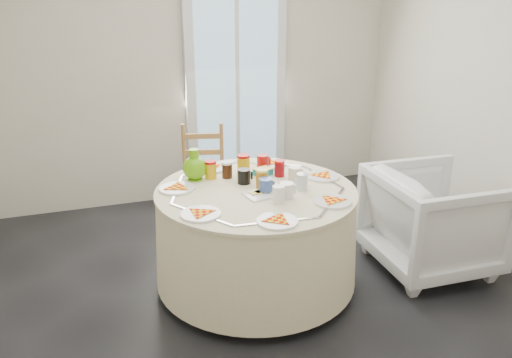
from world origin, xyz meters
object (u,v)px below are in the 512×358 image
object	(u,v)px
wooden_chair	(203,173)
armchair	(433,219)
green_pitcher	(194,160)
table	(256,236)

from	to	relation	value
wooden_chair	armchair	world-z (taller)	wooden_chair
green_pitcher	armchair	bearing A→B (deg)	-39.20
wooden_chair	armchair	xyz separation A→B (m)	(1.43, -1.32, -0.08)
wooden_chair	green_pitcher	bearing A→B (deg)	-91.99
table	wooden_chair	world-z (taller)	wooden_chair
wooden_chair	green_pitcher	distance (m)	0.93
wooden_chair	armchair	size ratio (longest dim) A/B	1.05
armchair	green_pitcher	xyz separation A→B (m)	(-1.66, 0.51, 0.48)
table	green_pitcher	size ratio (longest dim) A/B	6.40
table	wooden_chair	size ratio (longest dim) A/B	1.57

